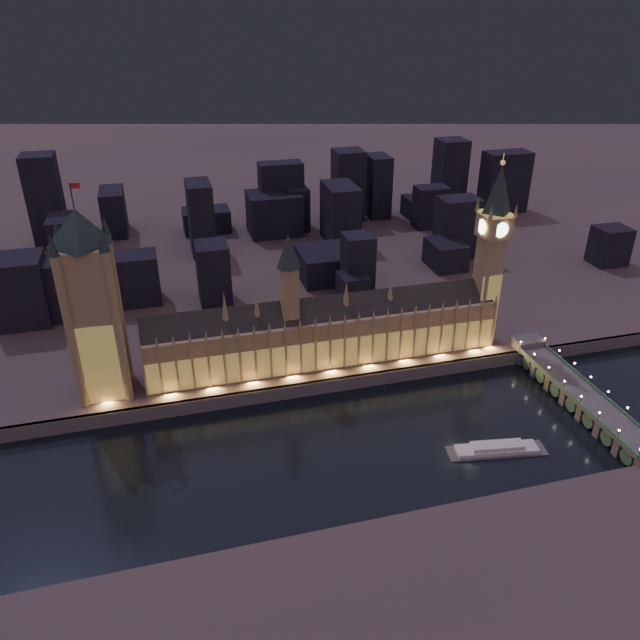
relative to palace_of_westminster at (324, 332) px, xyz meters
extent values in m
plane|color=black|center=(-8.93, -61.75, -26.37)|extent=(2000.00, 2000.00, 0.00)
cube|color=#473841|center=(-8.93, 458.25, -22.37)|extent=(2000.00, 960.00, 8.00)
cube|color=#494452|center=(-8.93, -20.75, -22.37)|extent=(2000.00, 2.50, 8.00)
cube|color=#97834B|center=(0.91, 0.25, -4.37)|extent=(200.01, 20.15, 28.00)
cube|color=#AC8F43|center=(0.91, -10.00, -9.37)|extent=(200.00, 0.50, 18.00)
cube|color=black|center=(0.91, 0.25, 12.63)|extent=(200.01, 16.41, 16.26)
cube|color=#97834B|center=(-19.09, 0.25, 25.63)|extent=(9.00, 9.00, 32.00)
cone|color=#223331|center=(-19.09, 0.25, 50.63)|extent=(13.00, 13.00, 18.00)
cube|color=#97834B|center=(-99.09, -10.35, -4.37)|extent=(1.20, 1.20, 28.00)
cone|color=#97834B|center=(-99.09, -9.75, 12.63)|extent=(2.00, 2.00, 6.00)
cube|color=#97834B|center=(-90.76, -10.35, -4.37)|extent=(1.20, 1.20, 28.00)
cone|color=#97834B|center=(-90.76, -9.75, 12.63)|extent=(2.00, 2.00, 6.00)
cube|color=#97834B|center=(-82.42, -10.35, -4.37)|extent=(1.20, 1.20, 28.00)
cone|color=#97834B|center=(-82.42, -9.75, 12.63)|extent=(2.00, 2.00, 6.00)
cube|color=#97834B|center=(-74.09, -10.35, -4.37)|extent=(1.20, 1.20, 28.00)
cone|color=#97834B|center=(-74.09, -9.75, 12.63)|extent=(2.00, 2.00, 6.00)
cube|color=#97834B|center=(-65.76, -10.35, -4.37)|extent=(1.20, 1.20, 28.00)
cone|color=#97834B|center=(-65.76, -9.75, 12.63)|extent=(2.00, 2.00, 6.00)
cube|color=#97834B|center=(-57.42, -10.35, -4.37)|extent=(1.20, 1.20, 28.00)
cone|color=#97834B|center=(-57.42, -9.75, 12.63)|extent=(2.00, 2.00, 6.00)
cube|color=#97834B|center=(-49.09, -10.35, -4.37)|extent=(1.20, 1.20, 28.00)
cone|color=#97834B|center=(-49.09, -9.75, 12.63)|extent=(2.00, 2.00, 6.00)
cube|color=#97834B|center=(-40.76, -10.35, -4.37)|extent=(1.20, 1.20, 28.00)
cone|color=#97834B|center=(-40.76, -9.75, 12.63)|extent=(2.00, 2.00, 6.00)
cube|color=#97834B|center=(-32.42, -10.35, -4.37)|extent=(1.20, 1.20, 28.00)
cone|color=#97834B|center=(-32.42, -9.75, 12.63)|extent=(2.00, 2.00, 6.00)
cube|color=#97834B|center=(-24.09, -10.35, -4.37)|extent=(1.20, 1.20, 28.00)
cone|color=#97834B|center=(-24.09, -9.75, 12.63)|extent=(2.00, 2.00, 6.00)
cube|color=#97834B|center=(-15.76, -10.35, -4.37)|extent=(1.20, 1.20, 28.00)
cone|color=#97834B|center=(-15.76, -9.75, 12.63)|extent=(2.00, 2.00, 6.00)
cube|color=#97834B|center=(-7.42, -10.35, -4.37)|extent=(1.20, 1.20, 28.00)
cone|color=#97834B|center=(-7.42, -9.75, 12.63)|extent=(2.00, 2.00, 6.00)
cube|color=#97834B|center=(0.91, -10.35, -4.37)|extent=(1.20, 1.20, 28.00)
cone|color=#97834B|center=(0.91, -9.75, 12.63)|extent=(2.00, 2.00, 6.00)
cube|color=#97834B|center=(9.24, -10.35, -4.37)|extent=(1.20, 1.20, 28.00)
cone|color=#97834B|center=(9.24, -9.75, 12.63)|extent=(2.00, 2.00, 6.00)
cube|color=#97834B|center=(17.58, -10.35, -4.37)|extent=(1.20, 1.20, 28.00)
cone|color=#97834B|center=(17.58, -9.75, 12.63)|extent=(2.00, 2.00, 6.00)
cube|color=#97834B|center=(25.91, -10.35, -4.37)|extent=(1.20, 1.20, 28.00)
cone|color=#97834B|center=(25.91, -9.75, 12.63)|extent=(2.00, 2.00, 6.00)
cube|color=#97834B|center=(34.24, -10.35, -4.37)|extent=(1.20, 1.20, 28.00)
cone|color=#97834B|center=(34.24, -9.75, 12.63)|extent=(2.00, 2.00, 6.00)
cube|color=#97834B|center=(42.58, -10.35, -4.37)|extent=(1.20, 1.20, 28.00)
cone|color=#97834B|center=(42.58, -9.75, 12.63)|extent=(2.00, 2.00, 6.00)
cube|color=#97834B|center=(50.91, -10.35, -4.37)|extent=(1.20, 1.20, 28.00)
cone|color=#97834B|center=(50.91, -9.75, 12.63)|extent=(2.00, 2.00, 6.00)
cube|color=#97834B|center=(59.24, -10.35, -4.37)|extent=(1.20, 1.20, 28.00)
cone|color=#97834B|center=(59.24, -9.75, 12.63)|extent=(2.00, 2.00, 6.00)
cube|color=#97834B|center=(67.58, -10.35, -4.37)|extent=(1.20, 1.20, 28.00)
cone|color=#97834B|center=(67.58, -9.75, 12.63)|extent=(2.00, 2.00, 6.00)
cube|color=#97834B|center=(75.91, -10.35, -4.37)|extent=(1.20, 1.20, 28.00)
cone|color=#97834B|center=(75.91, -9.75, 12.63)|extent=(2.00, 2.00, 6.00)
cube|color=#97834B|center=(84.24, -10.35, -4.37)|extent=(1.20, 1.20, 28.00)
cone|color=#97834B|center=(84.24, -9.75, 12.63)|extent=(2.00, 2.00, 6.00)
cube|color=#97834B|center=(92.58, -10.35, -4.37)|extent=(1.20, 1.20, 28.00)
cone|color=#97834B|center=(92.58, -9.75, 12.63)|extent=(2.00, 2.00, 6.00)
cube|color=#97834B|center=(100.91, -10.35, -4.37)|extent=(1.20, 1.20, 28.00)
cone|color=#97834B|center=(100.91, -9.75, 12.63)|extent=(2.00, 2.00, 6.00)
cone|color=#97834B|center=(-54.09, 0.25, 22.63)|extent=(4.40, 4.40, 18.00)
cone|color=#97834B|center=(-37.09, 0.25, 20.63)|extent=(4.40, 4.40, 14.00)
cone|color=#97834B|center=(12.91, 0.25, 21.63)|extent=(4.40, 4.40, 16.00)
cone|color=#97834B|center=(38.91, 0.25, 19.63)|extent=(4.40, 4.40, 12.00)
cube|color=#97834B|center=(-118.93, 0.25, 22.64)|extent=(23.02, 23.02, 82.02)
cube|color=#AC8F43|center=(-118.93, -10.95, 3.63)|extent=(22.00, 0.50, 44.00)
cone|color=#223331|center=(-118.93, 0.25, 72.66)|extent=(31.68, 31.68, 18.00)
cylinder|color=black|center=(-118.93, 0.25, 87.66)|extent=(0.50, 0.50, 12.00)
cube|color=#A31C22|center=(-116.73, 0.25, 92.16)|extent=(4.00, 0.15, 2.50)
cylinder|color=#97834B|center=(-129.93, -10.75, 22.64)|extent=(4.40, 4.40, 82.02)
cone|color=#223331|center=(-129.93, -10.75, 68.66)|extent=(5.20, 5.20, 10.00)
cylinder|color=#97834B|center=(-129.93, 11.25, 22.64)|extent=(4.40, 4.40, 82.02)
cone|color=#223331|center=(-129.93, 11.25, 68.66)|extent=(5.20, 5.20, 10.00)
cylinder|color=#97834B|center=(-107.93, -10.75, 22.64)|extent=(4.40, 4.40, 82.02)
cone|color=#223331|center=(-107.93, -10.75, 68.66)|extent=(5.20, 5.20, 10.00)
cylinder|color=#97834B|center=(-107.93, 11.25, 22.64)|extent=(4.40, 4.40, 82.02)
cone|color=#223331|center=(-107.93, 11.25, 68.66)|extent=(5.20, 5.20, 10.00)
cube|color=#97834B|center=(99.07, 0.25, 14.45)|extent=(13.62, 13.62, 65.63)
cube|color=#AC8F43|center=(99.07, -5.95, 3.63)|extent=(12.00, 0.50, 44.00)
cube|color=#97834B|center=(99.07, 0.25, 53.77)|extent=(15.00, 15.00, 13.01)
cube|color=#F2C64C|center=(99.07, 0.25, 60.87)|extent=(15.75, 15.75, 1.20)
cone|color=#223331|center=(99.07, 0.25, 74.47)|extent=(18.00, 18.00, 26.00)
sphere|color=#F2C64C|center=(99.07, 0.25, 88.97)|extent=(2.80, 2.80, 2.80)
cylinder|color=#F2C64C|center=(99.07, 0.25, 91.47)|extent=(0.40, 0.40, 5.00)
cylinder|color=#FFF2BF|center=(99.07, -7.50, 53.77)|extent=(8.40, 0.50, 8.40)
cylinder|color=#FFF2BF|center=(99.07, 8.00, 53.77)|extent=(8.40, 0.50, 8.40)
cylinder|color=#FFF2BF|center=(91.32, 0.25, 53.77)|extent=(0.50, 8.40, 8.40)
cylinder|color=#FFF2BF|center=(106.82, 0.25, 53.77)|extent=(0.50, 8.40, 8.40)
cone|color=#97834B|center=(91.57, -7.25, 64.27)|extent=(2.60, 2.60, 8.00)
cone|color=#97834B|center=(91.57, 7.75, 64.27)|extent=(2.60, 2.60, 8.00)
cone|color=#97834B|center=(106.57, -7.25, 64.27)|extent=(2.60, 2.60, 8.00)
cone|color=#97834B|center=(106.57, 7.75, 64.27)|extent=(2.60, 2.60, 8.00)
cube|color=#494452|center=(121.67, -71.75, -16.87)|extent=(16.84, 100.00, 1.60)
cube|color=#2D5C41|center=(113.65, -71.75, -15.47)|extent=(0.80, 100.00, 1.60)
cube|color=#2D5C41|center=(129.69, -71.75, -15.47)|extent=(0.80, 100.00, 1.60)
cube|color=#494452|center=(121.67, -16.75, -17.62)|extent=(16.84, 12.00, 9.50)
cylinder|color=black|center=(113.65, -121.75, -13.67)|extent=(0.30, 0.30, 4.40)
cube|color=#494452|center=(121.67, -107.47, -22.02)|extent=(15.16, 4.00, 9.50)
cylinder|color=black|center=(113.65, -107.47, -13.67)|extent=(0.30, 0.30, 4.40)
sphere|color=#FFD88C|center=(113.65, -107.47, -11.37)|extent=(1.00, 1.00, 1.00)
cube|color=#494452|center=(121.67, -93.18, -22.02)|extent=(15.16, 4.00, 9.50)
cylinder|color=black|center=(113.65, -93.18, -13.67)|extent=(0.30, 0.30, 4.40)
sphere|color=#FFD88C|center=(113.65, -93.18, -11.37)|extent=(1.00, 1.00, 1.00)
cylinder|color=black|center=(129.69, -93.18, -13.67)|extent=(0.30, 0.30, 4.40)
sphere|color=#FFD88C|center=(129.69, -93.18, -11.37)|extent=(1.00, 1.00, 1.00)
cube|color=#494452|center=(121.67, -78.90, -22.02)|extent=(15.16, 4.00, 9.50)
cylinder|color=black|center=(113.65, -78.90, -13.67)|extent=(0.30, 0.30, 4.40)
sphere|color=#FFD88C|center=(113.65, -78.90, -11.37)|extent=(1.00, 1.00, 1.00)
cylinder|color=black|center=(129.69, -78.90, -13.67)|extent=(0.30, 0.30, 4.40)
sphere|color=#FFD88C|center=(129.69, -78.90, -11.37)|extent=(1.00, 1.00, 1.00)
cube|color=#494452|center=(121.67, -64.61, -22.02)|extent=(15.16, 4.00, 9.50)
cylinder|color=black|center=(113.65, -64.61, -13.67)|extent=(0.30, 0.30, 4.40)
sphere|color=#FFD88C|center=(113.65, -64.61, -11.37)|extent=(1.00, 1.00, 1.00)
cylinder|color=black|center=(129.69, -64.61, -13.67)|extent=(0.30, 0.30, 4.40)
sphere|color=#FFD88C|center=(129.69, -64.61, -11.37)|extent=(1.00, 1.00, 1.00)
cube|color=#494452|center=(121.67, -50.33, -22.02)|extent=(15.16, 4.00, 9.50)
cylinder|color=black|center=(113.65, -50.33, -13.67)|extent=(0.30, 0.30, 4.40)
sphere|color=#FFD88C|center=(113.65, -50.33, -11.37)|extent=(1.00, 1.00, 1.00)
cylinder|color=black|center=(129.69, -50.33, -13.67)|extent=(0.30, 0.30, 4.40)
sphere|color=#FFD88C|center=(129.69, -50.33, -11.37)|extent=(1.00, 1.00, 1.00)
cube|color=#494452|center=(121.67, -36.04, -22.02)|extent=(15.16, 4.00, 9.50)
cylinder|color=black|center=(113.65, -36.04, -13.67)|extent=(0.30, 0.30, 4.40)
sphere|color=#FFD88C|center=(113.65, -36.04, -11.37)|extent=(1.00, 1.00, 1.00)
cylinder|color=black|center=(129.69, -36.04, -13.67)|extent=(0.30, 0.30, 4.40)
sphere|color=#FFD88C|center=(129.69, -36.04, -11.37)|extent=(1.00, 1.00, 1.00)
cube|color=#494452|center=(121.67, -21.75, -22.02)|extent=(15.16, 4.00, 9.50)
cylinder|color=black|center=(113.65, -21.75, -13.67)|extent=(0.30, 0.30, 4.40)
sphere|color=#FFD88C|center=(113.65, -21.75, -11.37)|extent=(1.00, 1.00, 1.00)
cylinder|color=black|center=(129.69, -21.75, -13.67)|extent=(0.30, 0.30, 4.40)
sphere|color=#FFD88C|center=(129.69, -21.75, -11.37)|extent=(1.00, 1.00, 1.00)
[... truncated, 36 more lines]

